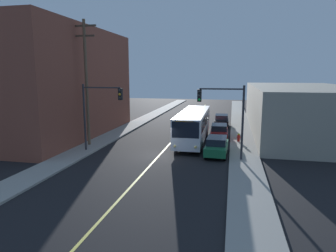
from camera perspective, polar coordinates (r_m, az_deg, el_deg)
The scene contains 14 objects.
ground_plane at distance 26.31m, azimuth -1.67°, elevation -5.62°, with size 120.00×120.00×0.00m, color black.
sidewalk_left at distance 37.74m, azimuth -8.76°, elevation -0.87°, with size 2.50×90.00×0.15m, color gray.
sidewalk_right at distance 35.33m, azimuth 13.81°, elevation -1.77°, with size 2.50×90.00×0.15m, color gray.
lane_stripe_center at distance 40.69m, azimuth 3.37°, elevation -0.09°, with size 0.16×60.00×0.01m, color #D8CC4C.
building_left_brick at distance 36.50m, azimuth -20.48°, elevation 7.64°, with size 10.00×20.99×12.00m.
building_right_warehouse at distance 40.59m, azimuth 24.07°, elevation 3.02°, with size 12.00×27.84×5.58m.
city_bus at distance 31.34m, azimuth 4.86°, elevation 0.26°, with size 2.69×12.18×3.20m.
parked_car_green at distance 26.55m, azimuth 9.24°, elevation -3.73°, with size 1.93×4.45×1.62m.
parked_car_red at distance 33.14m, azimuth 9.70°, elevation -1.03°, with size 1.93×4.45×1.62m.
parked_car_black at distance 41.15m, azimuth 10.14°, elevation 1.07°, with size 1.93×4.45×1.62m.
utility_pole_near at distance 29.97m, azimuth -15.28°, elevation 8.76°, with size 2.40×0.28×11.89m.
traffic_signal_left_corner at distance 27.30m, azimuth -12.85°, elevation 3.90°, with size 3.75×0.48×6.00m.
traffic_signal_right_corner at distance 24.52m, azimuth 10.53°, elevation 3.33°, with size 3.75×0.48×6.00m.
fire_hydrant at distance 31.75m, azimuth 13.29°, elevation -2.11°, with size 0.44×0.26×0.84m.
Camera 1 is at (6.08, -24.62, 7.02)m, focal length 32.04 mm.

